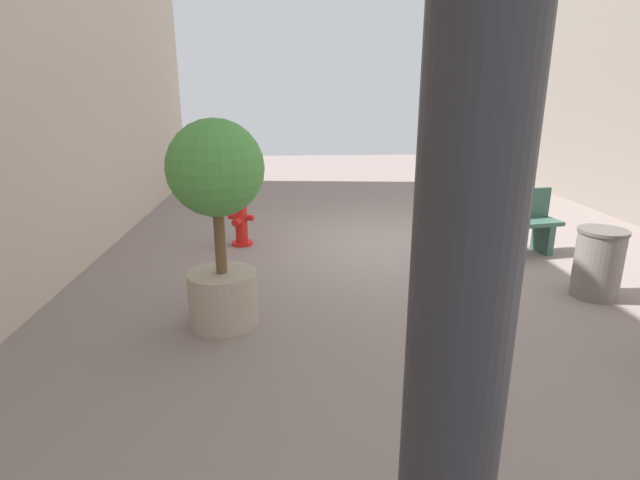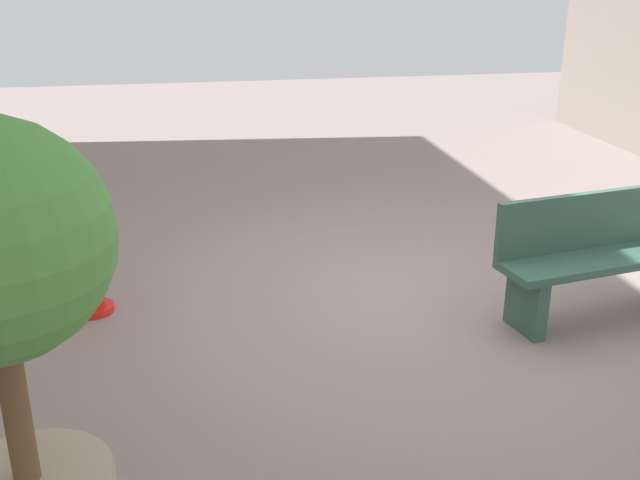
{
  "view_description": "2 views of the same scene",
  "coord_description": "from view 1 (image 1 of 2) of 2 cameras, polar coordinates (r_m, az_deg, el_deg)",
  "views": [
    {
      "loc": [
        1.76,
        7.31,
        2.3
      ],
      "look_at": [
        1.34,
        1.13,
        0.44
      ],
      "focal_mm": 27.53,
      "sensor_mm": 36.0,
      "label": 1
    },
    {
      "loc": [
        1.71,
        5.35,
        2.59
      ],
      "look_at": [
        0.78,
        0.36,
        0.68
      ],
      "focal_mm": 42.04,
      "sensor_mm": 36.0,
      "label": 2
    }
  ],
  "objects": [
    {
      "name": "planter_tree",
      "position": [
        4.87,
        -11.81,
        4.19
      ],
      "size": [
        0.93,
        0.93,
        2.09
      ],
      "color": "tan",
      "rests_on": "ground_plane"
    },
    {
      "name": "trash_bin",
      "position": [
        6.55,
        29.6,
        -2.35
      ],
      "size": [
        0.55,
        0.55,
        0.81
      ],
      "color": "slate",
      "rests_on": "ground_plane"
    },
    {
      "name": "fire_hydrant",
      "position": [
        7.74,
        -9.19,
        2.75
      ],
      "size": [
        0.42,
        0.4,
        0.93
      ],
      "color": "red",
      "rests_on": "ground_plane"
    },
    {
      "name": "bench_near",
      "position": [
        7.65,
        20.31,
        2.01
      ],
      "size": [
        1.78,
        0.73,
        0.95
      ],
      "color": "#33594C",
      "rests_on": "ground_plane"
    },
    {
      "name": "ground_plane",
      "position": [
        7.87,
        9.26,
        -0.53
      ],
      "size": [
        23.4,
        23.4,
        0.0
      ],
      "primitive_type": "plane",
      "color": "gray"
    }
  ]
}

